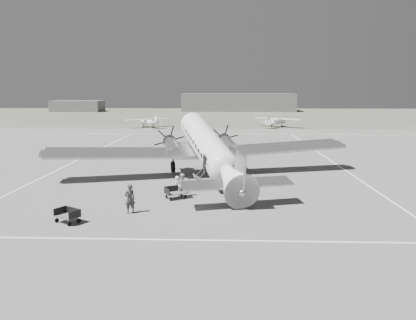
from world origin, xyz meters
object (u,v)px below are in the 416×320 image
object	(u,v)px
light_plane_left	(148,123)
baggage_cart_near	(176,193)
baggage_cart_far	(67,216)
dc3_airliner	(209,149)
light_plane_right	(277,122)
ramp_agent	(183,185)
ground_crew	(130,199)
shed_secondary	(78,106)
passenger	(177,185)
hangar_main	(238,102)

from	to	relation	value
light_plane_left	baggage_cart_near	xyz separation A→B (m)	(12.69, -57.88, -0.58)
light_plane_left	baggage_cart_far	xyz separation A→B (m)	(6.49, -63.85, -0.60)
dc3_airliner	light_plane_left	xyz separation A→B (m)	(-14.99, 51.10, -1.81)
light_plane_right	ramp_agent	size ratio (longest dim) A/B	5.89
ground_crew	dc3_airliner	bearing A→B (deg)	-146.52
baggage_cart_far	ramp_agent	distance (m)	9.41
shed_secondary	passenger	world-z (taller)	shed_secondary
light_plane_right	ground_crew	bearing A→B (deg)	-72.36
shed_secondary	light_plane_left	size ratio (longest dim) A/B	1.78
hangar_main	light_plane_left	bearing A→B (deg)	-108.09
hangar_main	passenger	size ratio (longest dim) A/B	29.03
passenger	shed_secondary	bearing A→B (deg)	48.07
baggage_cart_far	ramp_agent	world-z (taller)	ramp_agent
light_plane_left	shed_secondary	bearing A→B (deg)	85.85
hangar_main	light_plane_left	size ratio (longest dim) A/B	4.15
hangar_main	dc3_airliner	world-z (taller)	hangar_main
ground_crew	passenger	xyz separation A→B (m)	(2.65, 5.35, -0.28)
hangar_main	baggage_cart_near	bearing A→B (deg)	-94.26
light_plane_left	ramp_agent	world-z (taller)	light_plane_left
shed_secondary	light_plane_right	world-z (taller)	shed_secondary
dc3_airliner	light_plane_left	bearing A→B (deg)	91.05
ground_crew	passenger	world-z (taller)	ground_crew
baggage_cart_far	ramp_agent	size ratio (longest dim) A/B	0.87
passenger	hangar_main	bearing A→B (deg)	20.65
light_plane_left	ramp_agent	size ratio (longest dim) A/B	5.47
baggage_cart_near	ground_crew	xyz separation A→B (m)	(-2.70, -3.80, 0.53)
dc3_airliner	light_plane_right	world-z (taller)	dc3_airliner
baggage_cart_far	ground_crew	bearing A→B (deg)	63.18
light_plane_right	baggage_cart_near	world-z (taller)	light_plane_right
baggage_cart_near	baggage_cart_far	size ratio (longest dim) A/B	1.04
shed_secondary	dc3_airliner	world-z (taller)	dc3_airliner
ramp_agent	ground_crew	bearing A→B (deg)	166.73
dc3_airliner	baggage_cart_near	bearing A→B (deg)	-124.07
light_plane_left	hangar_main	bearing A→B (deg)	36.47
ground_crew	passenger	size ratio (longest dim) A/B	1.39
shed_secondary	ramp_agent	distance (m)	130.14
shed_secondary	baggage_cart_far	bearing A→B (deg)	-70.61
ground_crew	light_plane_right	bearing A→B (deg)	-137.24
dc3_airliner	baggage_cart_far	size ratio (longest dim) A/B	18.75
hangar_main	passenger	distance (m)	124.17
dc3_airliner	light_plane_left	size ratio (longest dim) A/B	2.96
light_plane_right	ramp_agent	world-z (taller)	light_plane_right
dc3_airliner	light_plane_right	size ratio (longest dim) A/B	2.76
shed_secondary	light_plane_left	xyz separation A→B (m)	(37.97, -62.46, -0.95)
dc3_airliner	light_plane_right	bearing A→B (deg)	60.67
light_plane_left	passenger	xyz separation A→B (m)	(12.64, -56.33, -0.33)
shed_secondary	ramp_agent	world-z (taller)	shed_secondary
dc3_airliner	ground_crew	distance (m)	11.85
light_plane_right	ground_crew	size ratio (longest dim) A/B	5.42
hangar_main	dc3_airliner	distance (m)	118.77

